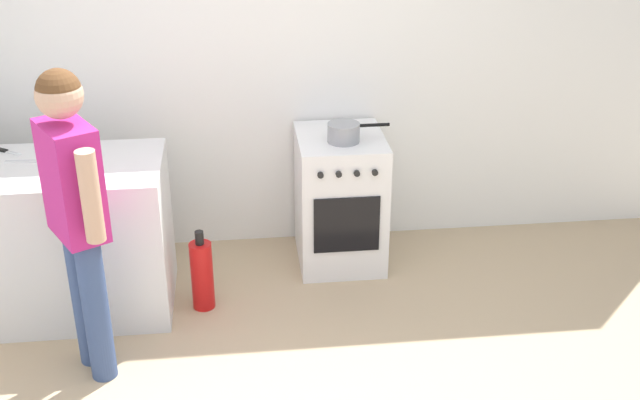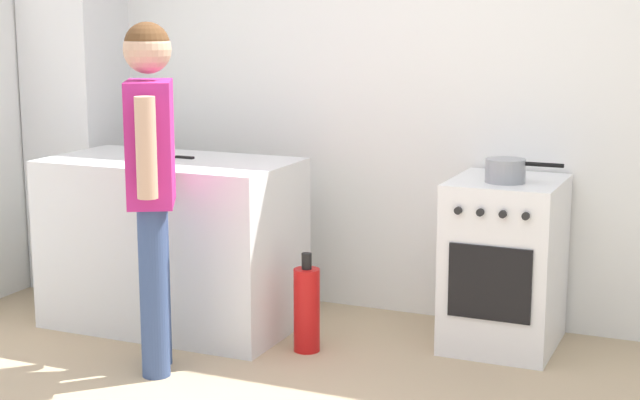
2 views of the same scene
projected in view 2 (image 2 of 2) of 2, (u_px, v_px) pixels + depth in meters
back_wall at (461, 81)px, 5.20m from camera, size 6.00×0.10×2.60m
counter_unit at (172, 243)px, 5.21m from camera, size 1.30×0.70×0.90m
oven_left at (504, 263)px, 4.89m from camera, size 0.53×0.62×0.85m
pot at (506, 170)px, 4.72m from camera, size 0.37×0.19×0.11m
knife_paring at (155, 150)px, 5.44m from camera, size 0.19×0.14×0.01m
knife_chef at (171, 157)px, 5.20m from camera, size 0.31×0.05×0.01m
person at (151, 168)px, 4.44m from camera, size 0.34×0.51×1.62m
fire_extinguisher at (307, 309)px, 4.84m from camera, size 0.13×0.13×0.50m
larder_cabinet at (78, 123)px, 5.91m from camera, size 0.48×0.44×2.00m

